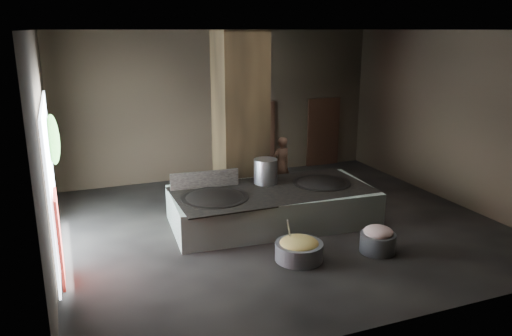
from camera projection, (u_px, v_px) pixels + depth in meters
name	position (u px, v px, depth m)	size (l,w,h in m)	color
floor	(279.00, 226.00, 11.99)	(10.00, 9.00, 0.10)	black
ceiling	(282.00, 27.00, 10.76)	(10.00, 9.00, 0.10)	black
back_wall	(220.00, 105.00, 15.45)	(10.00, 0.10, 4.50)	black
front_wall	(408.00, 190.00, 7.30)	(10.00, 0.10, 4.50)	black
left_wall	(42.00, 151.00, 9.59)	(0.10, 9.00, 4.50)	black
right_wall	(455.00, 118.00, 13.16)	(0.10, 9.00, 4.50)	black
pillar	(240.00, 119.00, 12.97)	(1.20, 1.20, 4.50)	black
hearth_platform	(272.00, 206.00, 11.97)	(4.77, 2.28, 0.83)	silver
platform_cap	(272.00, 190.00, 11.87)	(4.67, 2.24, 0.03)	black
wok_left	(215.00, 201.00, 11.33)	(1.50, 1.50, 0.42)	black
wok_left_rim	(215.00, 198.00, 11.31)	(1.54, 1.54, 0.05)	black
wok_right	(321.00, 186.00, 12.41)	(1.40, 1.40, 0.39)	black
wok_right_rim	(322.00, 183.00, 12.39)	(1.43, 1.43, 0.05)	black
stock_pot	(266.00, 171.00, 12.29)	(0.58, 0.58, 0.62)	#B0B3B8
splash_guard	(205.00, 180.00, 11.97)	(1.66, 0.06, 0.42)	black
cook	(281.00, 165.00, 14.16)	(0.58, 0.38, 1.60)	brown
veg_basin	(299.00, 251.00, 10.09)	(0.97, 0.97, 0.36)	slate
veg_fill	(299.00, 243.00, 10.04)	(0.80, 0.80, 0.25)	#92A650
ladle	(289.00, 233.00, 10.07)	(0.03, 0.03, 0.77)	#B0B3B8
meat_basin	(378.00, 243.00, 10.43)	(0.74, 0.74, 0.41)	slate
meat_fill	(378.00, 232.00, 10.37)	(0.62, 0.62, 0.24)	#B07069
doorway_near	(258.00, 139.00, 16.10)	(1.18, 0.08, 2.38)	black
doorway_near_glow	(262.00, 138.00, 16.41)	(0.87, 0.04, 2.05)	#8C6647
doorway_far	(323.00, 133.00, 16.94)	(1.18, 0.08, 2.38)	black
doorway_far_glow	(317.00, 134.00, 17.11)	(0.84, 0.04, 1.99)	#8C6647
left_opening	(51.00, 180.00, 9.98)	(0.04, 4.20, 3.10)	white
pavilion_sliver	(59.00, 239.00, 9.04)	(0.05, 0.90, 1.70)	maroon
tree_silhouette	(53.00, 139.00, 10.84)	(0.28, 1.10, 1.10)	#194714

